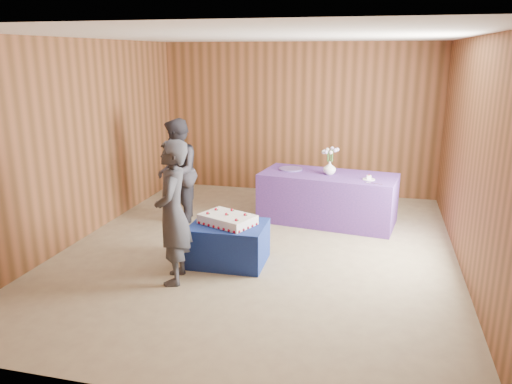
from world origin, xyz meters
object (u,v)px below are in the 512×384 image
(cake_table, at_px, (229,243))
(serving_table, at_px, (328,198))
(vase, at_px, (330,168))
(guest_left, at_px, (173,213))
(guest_right, at_px, (177,172))
(sheet_cake, at_px, (227,219))

(cake_table, xyz_separation_m, serving_table, (1.01, 1.86, 0.12))
(vase, distance_m, guest_left, 2.87)
(vase, distance_m, guest_right, 2.28)
(serving_table, xyz_separation_m, sheet_cake, (-1.02, -1.84, 0.18))
(sheet_cake, xyz_separation_m, guest_right, (-1.17, 1.27, 0.23))
(guest_right, bearing_deg, vase, 85.76)
(serving_table, relative_size, sheet_cake, 2.58)
(cake_table, relative_size, serving_table, 0.45)
(serving_table, bearing_deg, sheet_cake, -111.10)
(guest_left, height_order, guest_right, guest_left)
(cake_table, bearing_deg, sheet_cake, 137.85)
(guest_left, bearing_deg, cake_table, 131.18)
(vase, bearing_deg, guest_right, -165.78)
(guest_right, bearing_deg, cake_table, 24.36)
(vase, xyz_separation_m, guest_left, (-1.46, -2.47, -0.04))
(cake_table, xyz_separation_m, sheet_cake, (-0.01, 0.01, 0.31))
(sheet_cake, distance_m, guest_right, 1.75)
(guest_left, bearing_deg, guest_right, -172.41)
(cake_table, distance_m, guest_left, 0.95)
(cake_table, distance_m, serving_table, 2.12)
(serving_table, bearing_deg, guest_right, -157.44)
(serving_table, height_order, vase, vase)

